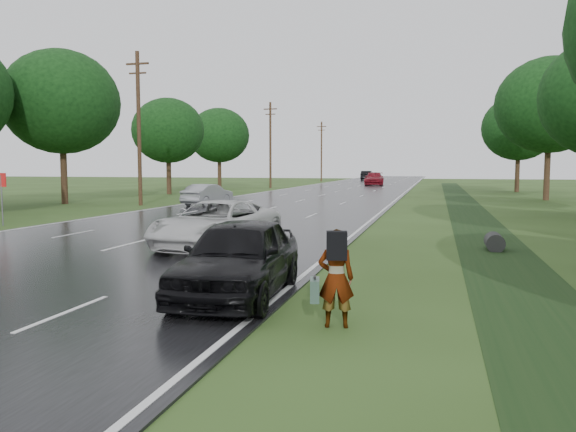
% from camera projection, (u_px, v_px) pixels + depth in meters
% --- Properties ---
extents(road, '(14.00, 180.00, 0.04)m').
position_uv_depth(road, '(332.00, 193.00, 54.01)').
color(road, black).
rests_on(road, ground).
extents(edge_stripe_east, '(0.12, 180.00, 0.01)m').
position_uv_depth(edge_stripe_east, '(404.00, 193.00, 52.28)').
color(edge_stripe_east, silver).
rests_on(edge_stripe_east, road).
extents(edge_stripe_west, '(0.12, 180.00, 0.01)m').
position_uv_depth(edge_stripe_west, '(265.00, 192.00, 55.73)').
color(edge_stripe_west, silver).
rests_on(edge_stripe_west, road).
extents(center_line, '(0.12, 180.00, 0.01)m').
position_uv_depth(center_line, '(332.00, 193.00, 54.01)').
color(center_line, silver).
rests_on(center_line, road).
extents(drainage_ditch, '(2.20, 120.00, 0.56)m').
position_uv_depth(drainage_ditch, '(476.00, 222.00, 25.76)').
color(drainage_ditch, black).
rests_on(drainage_ditch, ground).
extents(road_sign, '(0.50, 0.06, 2.30)m').
position_uv_depth(road_sign, '(1.00, 188.00, 24.27)').
color(road_sign, slate).
rests_on(road_sign, ground).
extents(utility_pole_mid, '(1.60, 0.26, 10.00)m').
position_uv_depth(utility_pole_mid, '(139.00, 126.00, 36.65)').
color(utility_pole_mid, '#392217').
rests_on(utility_pole_mid, ground).
extents(utility_pole_far, '(1.60, 0.26, 10.00)m').
position_uv_depth(utility_pole_far, '(270.00, 144.00, 65.53)').
color(utility_pole_far, '#392217').
rests_on(utility_pole_far, ground).
extents(utility_pole_distant, '(1.60, 0.26, 10.00)m').
position_uv_depth(utility_pole_distant, '(321.00, 151.00, 94.41)').
color(utility_pole_distant, '#392217').
rests_on(utility_pole_distant, ground).
extents(tree_east_d, '(8.00, 8.00, 10.76)m').
position_uv_depth(tree_east_d, '(550.00, 105.00, 42.09)').
color(tree_east_d, '#392217').
rests_on(tree_east_d, ground).
extents(tree_east_f, '(7.20, 7.20, 9.62)m').
position_uv_depth(tree_east_f, '(519.00, 128.00, 55.71)').
color(tree_east_f, '#392217').
rests_on(tree_east_f, ground).
extents(tree_west_c, '(7.80, 7.80, 10.43)m').
position_uv_depth(tree_west_c, '(61.00, 102.00, 37.98)').
color(tree_west_c, '#392217').
rests_on(tree_west_c, ground).
extents(tree_west_d, '(6.60, 6.60, 8.80)m').
position_uv_depth(tree_west_d, '(168.00, 131.00, 51.35)').
color(tree_west_d, '#392217').
rests_on(tree_west_d, ground).
extents(tree_west_f, '(7.00, 7.00, 9.29)m').
position_uv_depth(tree_west_f, '(219.00, 135.00, 64.95)').
color(tree_west_f, '#392217').
rests_on(tree_west_f, ground).
extents(pedestrian, '(0.80, 0.60, 1.60)m').
position_uv_depth(pedestrian, '(335.00, 277.00, 9.01)').
color(pedestrian, '#A5998C').
rests_on(pedestrian, ground).
extents(white_pickup, '(3.13, 5.60, 1.48)m').
position_uv_depth(white_pickup, '(217.00, 224.00, 17.62)').
color(white_pickup, silver).
rests_on(white_pickup, road).
extents(dark_sedan, '(2.11, 4.65, 1.55)m').
position_uv_depth(dark_sedan, '(239.00, 257.00, 11.01)').
color(dark_sedan, black).
rests_on(dark_sedan, road).
extents(silver_sedan, '(2.17, 4.40, 1.39)m').
position_uv_depth(silver_sedan, '(208.00, 195.00, 36.60)').
color(silver_sedan, gray).
rests_on(silver_sedan, road).
extents(far_car_red, '(2.73, 6.03, 1.71)m').
position_uv_depth(far_car_red, '(374.00, 179.00, 75.06)').
color(far_car_red, maroon).
rests_on(far_car_red, road).
extents(far_car_dark, '(1.98, 5.20, 1.69)m').
position_uv_depth(far_car_dark, '(367.00, 176.00, 99.93)').
color(far_car_dark, black).
rests_on(far_car_dark, road).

